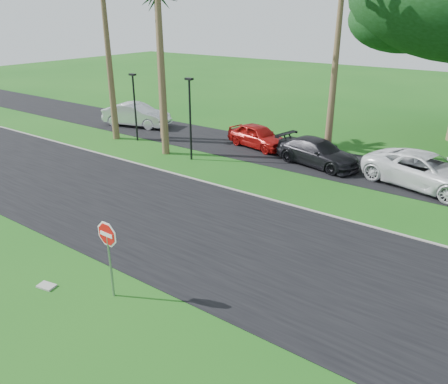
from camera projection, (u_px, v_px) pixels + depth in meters
ground at (169, 250)px, 15.77m from camera, size 120.00×120.00×0.00m
road at (203, 229)px, 17.27m from camera, size 120.00×8.00×0.02m
parking_strip at (316, 161)px, 25.13m from camera, size 120.00×5.00×0.02m
curb at (257, 196)px, 20.29m from camera, size 120.00×0.12×0.06m
stop_sign_near at (108, 244)px, 12.57m from camera, size 1.05×0.07×2.62m
streetlight_left at (135, 103)px, 28.13m from camera, size 0.45×0.25×4.34m
streetlight_right at (190, 114)px, 24.36m from camera, size 0.45×0.25×4.64m
car_silver at (137, 115)px, 32.38m from camera, size 5.34×2.98×1.67m
car_red at (258, 136)px, 27.32m from camera, size 4.51×2.57×1.45m
car_dark at (318, 153)px, 24.19m from camera, size 5.24×2.96×1.43m
car_minivan at (426, 171)px, 21.08m from camera, size 6.40×4.07×1.65m
utility_slab at (47, 286)px, 13.65m from camera, size 0.61×0.46×0.06m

